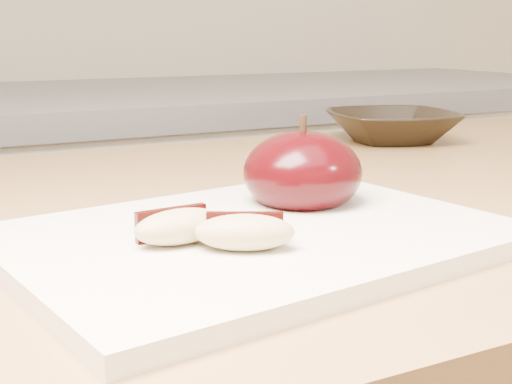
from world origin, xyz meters
name	(u,v)px	position (x,y,z in m)	size (l,w,h in m)	color
back_cabinet	(25,357)	(0.00, 1.20, 0.47)	(2.40, 0.62, 0.94)	silver
cutting_board	(256,238)	(0.03, 0.37, 0.91)	(0.33, 0.24, 0.01)	white
apple_half	(302,173)	(0.10, 0.42, 0.94)	(0.10, 0.10, 0.08)	black
apple_wedge_a	(179,226)	(-0.03, 0.36, 0.92)	(0.06, 0.03, 0.02)	tan
apple_wedge_b	(245,232)	(0.00, 0.33, 0.92)	(0.07, 0.05, 0.02)	tan
bowl	(392,126)	(0.41, 0.70, 0.92)	(0.16, 0.16, 0.04)	black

